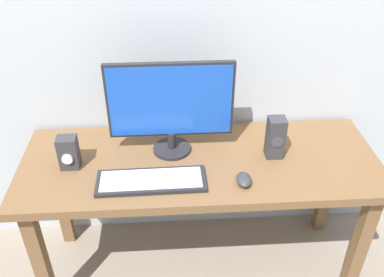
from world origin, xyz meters
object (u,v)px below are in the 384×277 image
at_px(monitor, 171,105).
at_px(keyboard_primary, 151,181).
at_px(speaker_right, 275,138).
at_px(desk, 200,175).
at_px(mouse, 244,180).
at_px(audio_controller, 69,153).

height_order(monitor, keyboard_primary, monitor).
height_order(monitor, speaker_right, monitor).
height_order(desk, speaker_right, speaker_right).
distance_m(monitor, keyboard_primary, 0.35).
distance_m(mouse, audio_controller, 0.78).
distance_m(keyboard_primary, audio_controller, 0.39).
xyz_separation_m(monitor, audio_controller, (-0.46, -0.11, -0.16)).
distance_m(mouse, speaker_right, 0.27).
bearing_deg(desk, audio_controller, -178.72).
height_order(keyboard_primary, audio_controller, audio_controller).
distance_m(desk, mouse, 0.27).
height_order(desk, monitor, monitor).
xyz_separation_m(monitor, speaker_right, (0.47, -0.08, -0.14)).
xyz_separation_m(mouse, audio_controller, (-0.76, 0.17, 0.06)).
height_order(speaker_right, audio_controller, speaker_right).
bearing_deg(desk, monitor, 144.18).
distance_m(monitor, speaker_right, 0.50).
bearing_deg(keyboard_primary, speaker_right, 15.99).
distance_m(desk, audio_controller, 0.61).
bearing_deg(monitor, audio_controller, -167.00).
xyz_separation_m(keyboard_primary, speaker_right, (0.57, 0.16, 0.09)).
bearing_deg(mouse, speaker_right, 48.95).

